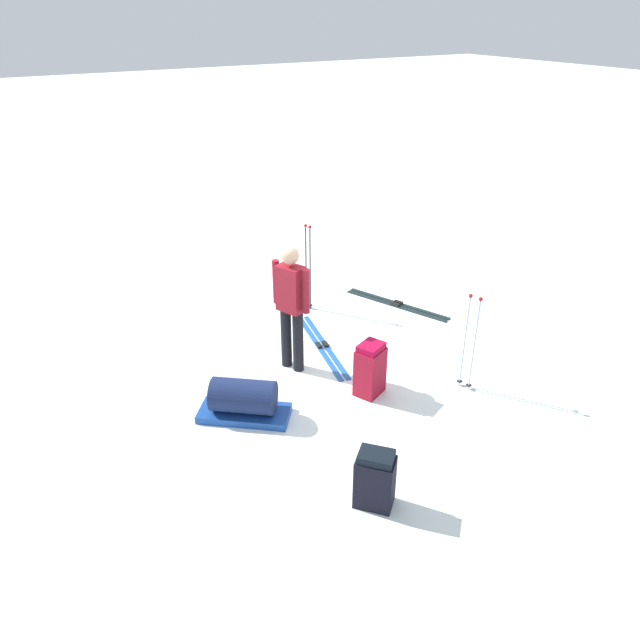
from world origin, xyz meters
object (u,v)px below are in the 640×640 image
Objects in this scene: skier_standing at (291,303)px; ski_poles_planted_near at (470,338)px; gear_sled at (244,401)px; ski_poles_planted_far at (308,263)px; backpack_large_dark at (375,479)px; backpack_bright at (370,369)px; ski_pair_near at (322,346)px; ski_pair_far at (397,304)px.

skier_standing is 1.33× the size of ski_poles_planted_near.
gear_sled is (-0.67, 1.00, -0.73)m from skier_standing.
ski_poles_planted_far is (1.41, -1.05, -0.19)m from skier_standing.
ski_poles_planted_near is 2.99m from ski_poles_planted_far.
backpack_bright is (1.56, -1.03, 0.04)m from backpack_large_dark.
backpack_bright is (-1.27, 0.08, 0.33)m from ski_pair_near.
ski_pair_near is 1.31m from backpack_bright.
backpack_bright is at bearing 65.01° from ski_poles_planted_near.
gear_sled is at bearing 71.95° from ski_poles_planted_near.
ski_pair_near is at bearing -21.40° from backpack_large_dark.
backpack_large_dark is at bearing 116.17° from ski_poles_planted_near.
backpack_bright reaches higher than backpack_large_dark.
backpack_large_dark is 0.45× the size of ski_poles_planted_far.
ski_poles_planted_far reaches higher than backpack_large_dark.
ski_pair_far is 1.35× the size of ski_poles_planted_near.
ski_pair_far is at bearing -66.56° from gear_sled.
backpack_bright is 0.54× the size of ski_poles_planted_near.
ski_pair_near is 2.17m from ski_poles_planted_near.
ski_poles_planted_near reaches higher than ski_pair_near.
ski_pair_near is at bearing 106.87° from ski_pair_far.
skier_standing is 1.53× the size of gear_sled.
skier_standing is at bearing -10.98° from backpack_large_dark.
backpack_large_dark is (-2.82, 1.11, 0.29)m from ski_pair_near.
backpack_large_dark is at bearing 139.93° from ski_pair_far.
skier_standing reaches higher than backpack_bright.
skier_standing is 2.61m from ski_pair_far.
backpack_large_dark is 1.87m from backpack_bright.
skier_standing reaches higher than backpack_large_dark.
ski_poles_planted_far is at bearing -21.23° from backpack_large_dark.
ski_pair_far is 1.60m from ski_poles_planted_far.
backpack_large_dark is 0.56× the size of gear_sled.
skier_standing is 1.23× the size of ski_poles_planted_far.
backpack_bright is (-1.78, 1.78, 0.33)m from ski_pair_far.
backpack_bright is at bearing 176.52° from ski_pair_near.
ski_poles_planted_near reaches higher than backpack_large_dark.
skier_standing is at bearing 108.45° from ski_pair_far.
skier_standing reaches higher than ski_pair_far.
backpack_large_dark is at bearing -165.19° from gear_sled.
ski_pair_far is 1.56× the size of gear_sled.
backpack_large_dark is 0.48× the size of ski_poles_planted_near.
ski_poles_planted_far is at bearing -44.62° from gear_sled.
backpack_large_dark is (-3.34, 2.81, 0.29)m from ski_pair_far.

